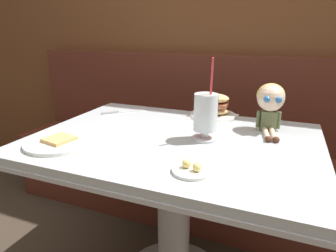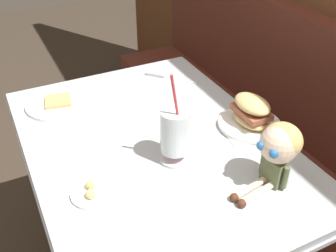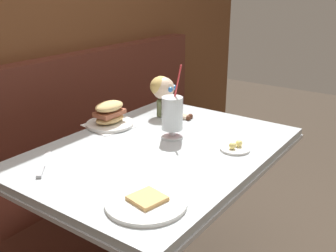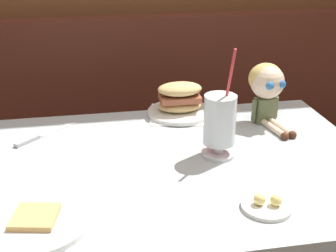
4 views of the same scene
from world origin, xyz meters
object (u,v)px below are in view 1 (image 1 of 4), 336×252
Objects in this scene: milkshake_glass at (206,114)px; sandwich_plate at (213,108)px; butter_saucer at (192,169)px; toast_plate at (59,142)px; seated_doll at (271,101)px; butter_knife at (117,112)px.

milkshake_glass is 0.33m from sandwich_plate.
milkshake_glass is at bearing 97.40° from butter_saucer.
butter_saucer is at bearing -82.60° from milkshake_glass.
toast_plate is 0.53m from butter_saucer.
sandwich_plate is (-0.05, 0.32, -0.06)m from milkshake_glass.
sandwich_plate is 1.03× the size of seated_doll.
toast_plate is at bearing -153.18° from milkshake_glass.
butter_saucer is (0.04, -0.28, -0.09)m from milkshake_glass.
sandwich_plate is at bearing 98.24° from milkshake_glass.
toast_plate is at bearing -128.01° from sandwich_plate.
seated_doll reaches higher than butter_saucer.
toast_plate is 2.08× the size of butter_saucer.
sandwich_plate is at bearing 97.85° from butter_saucer.
milkshake_glass is 2.62× the size of butter_saucer.
seated_doll is at bearing 0.10° from butter_knife.
milkshake_glass reaches higher than seated_doll.
butter_knife is at bearing 158.38° from milkshake_glass.
butter_saucer is 0.53m from seated_doll.
butter_knife is (-0.55, 0.48, -0.00)m from butter_saucer.
butter_saucer is (0.52, -0.03, 0.00)m from toast_plate.
toast_plate is 0.79× the size of milkshake_glass.
butter_saucer is 0.53× the size of seated_doll.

